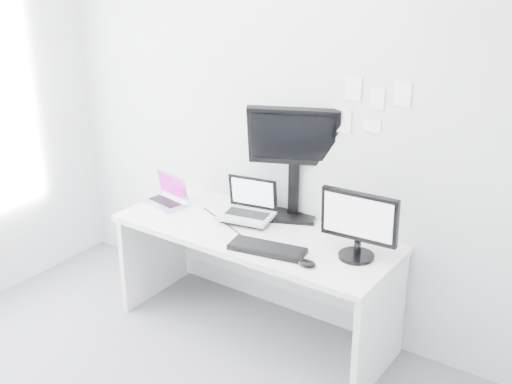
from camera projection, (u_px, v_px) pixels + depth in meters
back_wall at (287, 121)px, 4.22m from camera, size 3.60×0.00×3.60m
desk at (255, 282)px, 4.33m from camera, size 1.80×0.70×0.73m
macbook at (163, 190)px, 4.52m from camera, size 0.32×0.27×0.22m
speaker at (241, 196)px, 4.50m from camera, size 0.10×0.10×0.16m
dell_laptop at (246, 201)px, 4.26m from camera, size 0.38×0.32×0.28m
rear_monitor at (294, 162)px, 4.22m from camera, size 0.60×0.42×0.77m
samsung_monitor at (358, 225)px, 3.78m from camera, size 0.46×0.24×0.41m
keyboard at (267, 249)px, 3.93m from camera, size 0.47×0.24×0.03m
mouse at (307, 263)px, 3.76m from camera, size 0.12×0.08×0.04m
wall_note_0 at (353, 88)px, 3.88m from camera, size 0.10×0.00×0.14m
wall_note_1 at (377, 99)px, 3.82m from camera, size 0.09×0.00×0.13m
wall_note_2 at (403, 94)px, 3.72m from camera, size 0.10×0.00×0.14m
wall_note_3 at (372, 126)px, 3.89m from camera, size 0.11×0.00×0.08m
wall_note_4 at (343, 121)px, 3.98m from camera, size 0.11×0.00×0.15m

